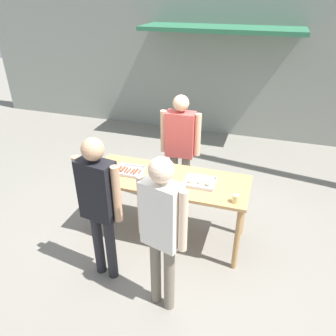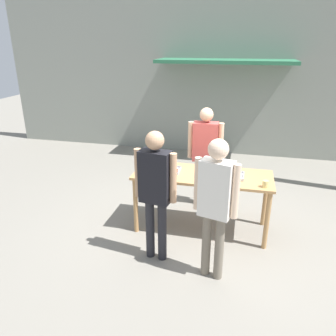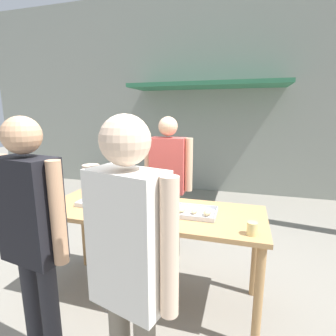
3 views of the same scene
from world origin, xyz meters
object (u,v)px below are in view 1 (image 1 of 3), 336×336
at_px(food_tray_buns, 200,182).
at_px(beer_cup, 236,199).
at_px(condiment_jar_mustard, 94,175).
at_px(person_server_behind_table, 180,142).
at_px(person_customer_holding_hotdog, 99,199).
at_px(condiment_jar_ketchup, 102,176).
at_px(person_customer_with_cup, 162,224).
at_px(food_tray_sausages, 129,171).

relative_size(food_tray_buns, beer_cup, 3.93).
bearing_deg(condiment_jar_mustard, beer_cup, 0.10).
distance_m(beer_cup, person_server_behind_table, 1.51).
height_order(beer_cup, person_customer_holding_hotdog, person_customer_holding_hotdog).
bearing_deg(condiment_jar_mustard, condiment_jar_ketchup, 1.66).
xyz_separation_m(beer_cup, person_server_behind_table, (-0.99, 1.13, 0.08)).
height_order(beer_cup, person_customer_with_cup, person_customer_with_cup).
relative_size(person_server_behind_table, person_customer_with_cup, 0.98).
height_order(food_tray_sausages, person_customer_holding_hotdog, person_customer_holding_hotdog).
relative_size(condiment_jar_mustard, condiment_jar_ketchup, 1.00).
xyz_separation_m(person_server_behind_table, person_customer_holding_hotdog, (-0.42, -1.76, 0.03)).
xyz_separation_m(food_tray_sausages, food_tray_buns, (0.97, -0.00, 0.01)).
bearing_deg(person_customer_holding_hotdog, person_customer_with_cup, 173.92).
xyz_separation_m(person_server_behind_table, person_customer_with_cup, (0.37, -1.97, 0.04)).
xyz_separation_m(condiment_jar_mustard, person_server_behind_table, (0.83, 1.14, 0.09)).
bearing_deg(food_tray_sausages, condiment_jar_ketchup, -132.78).
distance_m(food_tray_sausages, condiment_jar_mustard, 0.46).
distance_m(food_tray_sausages, beer_cup, 1.48).
height_order(food_tray_sausages, person_server_behind_table, person_server_behind_table).
bearing_deg(person_customer_holding_hotdog, person_server_behind_table, -94.68).
distance_m(food_tray_buns, beer_cup, 0.56).
bearing_deg(food_tray_sausages, beer_cup, -10.92).
relative_size(food_tray_sausages, person_server_behind_table, 0.21).
xyz_separation_m(condiment_jar_ketchup, person_customer_holding_hotdog, (0.31, -0.63, 0.12)).
height_order(condiment_jar_mustard, person_customer_holding_hotdog, person_customer_holding_hotdog).
height_order(person_server_behind_table, person_customer_with_cup, person_customer_with_cup).
relative_size(food_tray_sausages, person_customer_with_cup, 0.20).
height_order(condiment_jar_ketchup, person_customer_holding_hotdog, person_customer_holding_hotdog).
height_order(person_server_behind_table, person_customer_holding_hotdog, person_customer_holding_hotdog).
xyz_separation_m(beer_cup, person_customer_with_cup, (-0.61, -0.83, 0.12)).
bearing_deg(person_server_behind_table, condiment_jar_mustard, -128.09).
relative_size(condiment_jar_mustard, person_server_behind_table, 0.05).
height_order(beer_cup, person_server_behind_table, person_server_behind_table).
relative_size(food_tray_buns, person_server_behind_table, 0.22).
distance_m(beer_cup, person_customer_holding_hotdog, 1.54).
xyz_separation_m(food_tray_buns, person_server_behind_table, (-0.50, 0.86, 0.11)).
height_order(food_tray_sausages, person_customer_with_cup, person_customer_with_cup).
xyz_separation_m(condiment_jar_mustard, person_customer_with_cup, (1.21, -0.83, 0.13)).
xyz_separation_m(food_tray_buns, condiment_jar_ketchup, (-1.23, -0.28, 0.02)).
distance_m(condiment_jar_mustard, person_server_behind_table, 1.41).
distance_m(beer_cup, person_customer_with_cup, 1.04).
bearing_deg(person_server_behind_table, person_customer_holding_hotdog, -105.33).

